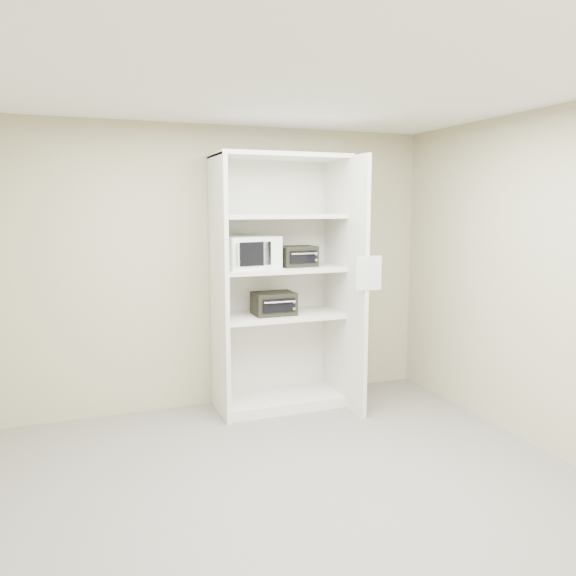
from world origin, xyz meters
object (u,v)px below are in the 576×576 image
object	(u,v)px
microwave	(249,252)
toaster_oven_lower	(274,303)
toaster_oven_upper	(297,256)
shelving_unit	(285,292)

from	to	relation	value
microwave	toaster_oven_lower	world-z (taller)	microwave
toaster_oven_upper	toaster_oven_lower	xyz separation A→B (m)	(-0.25, -0.02, -0.44)
microwave	toaster_oven_upper	xyz separation A→B (m)	(0.47, -0.02, -0.05)
shelving_unit	microwave	world-z (taller)	shelving_unit
toaster_oven_upper	toaster_oven_lower	bearing A→B (deg)	-179.19
shelving_unit	microwave	size ratio (longest dim) A/B	4.88
toaster_oven_lower	toaster_oven_upper	bearing A→B (deg)	5.59
shelving_unit	toaster_oven_lower	distance (m)	0.16
toaster_oven_lower	shelving_unit	bearing A→B (deg)	15.42
toaster_oven_upper	toaster_oven_lower	world-z (taller)	toaster_oven_upper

